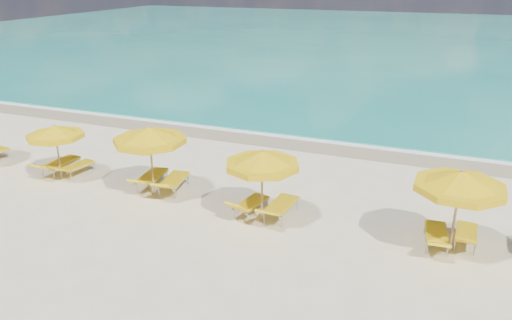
% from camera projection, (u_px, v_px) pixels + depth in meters
% --- Properties ---
extents(ground_plane, '(120.00, 120.00, 0.00)m').
position_uv_depth(ground_plane, '(239.00, 209.00, 16.43)').
color(ground_plane, beige).
extents(ocean, '(120.00, 80.00, 0.30)m').
position_uv_depth(ocean, '(402.00, 38.00, 58.18)').
color(ocean, '#167D6D').
rests_on(ocean, ground).
extents(wet_sand_band, '(120.00, 2.60, 0.01)m').
position_uv_depth(wet_sand_band, '(303.00, 142.00, 22.87)').
color(wet_sand_band, tan).
rests_on(wet_sand_band, ground).
extents(foam_line, '(120.00, 1.20, 0.03)m').
position_uv_depth(foam_line, '(308.00, 137.00, 23.56)').
color(foam_line, white).
rests_on(foam_line, ground).
extents(whitecap_near, '(14.00, 0.36, 0.05)m').
position_uv_depth(whitecap_near, '(258.00, 89.00, 33.28)').
color(whitecap_near, white).
rests_on(whitecap_near, ground).
extents(whitecap_far, '(18.00, 0.30, 0.05)m').
position_uv_depth(whitecap_far, '(482.00, 84.00, 34.56)').
color(whitecap_far, white).
rests_on(whitecap_far, ground).
extents(umbrella_2, '(2.54, 2.54, 2.11)m').
position_uv_depth(umbrella_2, '(55.00, 132.00, 18.30)').
color(umbrella_2, tan).
rests_on(umbrella_2, ground).
extents(umbrella_3, '(3.27, 3.27, 2.52)m').
position_uv_depth(umbrella_3, '(150.00, 136.00, 16.77)').
color(umbrella_3, tan).
rests_on(umbrella_3, ground).
extents(umbrella_4, '(2.36, 2.36, 2.35)m').
position_uv_depth(umbrella_4, '(262.00, 160.00, 15.03)').
color(umbrella_4, tan).
rests_on(umbrella_4, ground).
extents(umbrella_5, '(3.17, 3.17, 2.49)m').
position_uv_depth(umbrella_5, '(460.00, 182.00, 13.19)').
color(umbrella_5, tan).
rests_on(umbrella_5, ground).
extents(lounger_2_left, '(0.81, 2.09, 0.77)m').
position_uv_depth(lounger_2_left, '(60.00, 167.00, 19.32)').
color(lounger_2_left, '#A5A8AD').
rests_on(lounger_2_left, ground).
extents(lounger_2_right, '(0.86, 1.79, 0.65)m').
position_uv_depth(lounger_2_right, '(77.00, 169.00, 19.18)').
color(lounger_2_right, '#A5A8AD').
rests_on(lounger_2_right, ground).
extents(lounger_3_left, '(0.94, 2.12, 0.79)m').
position_uv_depth(lounger_3_left, '(152.00, 181.00, 18.03)').
color(lounger_3_left, '#A5A8AD').
rests_on(lounger_3_left, ground).
extents(lounger_3_right, '(0.96, 2.12, 0.80)m').
position_uv_depth(lounger_3_right, '(173.00, 185.00, 17.68)').
color(lounger_3_right, '#A5A8AD').
rests_on(lounger_3_right, ground).
extents(lounger_4_left, '(0.91, 1.85, 0.80)m').
position_uv_depth(lounger_4_left, '(250.00, 208.00, 16.04)').
color(lounger_4_left, '#A5A8AD').
rests_on(lounger_4_left, ground).
extents(lounger_4_right, '(0.81, 2.09, 0.77)m').
position_uv_depth(lounger_4_right, '(280.00, 210.00, 15.81)').
color(lounger_4_right, '#A5A8AD').
rests_on(lounger_4_right, ground).
extents(lounger_5_left, '(0.79, 1.94, 0.69)m').
position_uv_depth(lounger_5_left, '(436.00, 239.00, 14.17)').
color(lounger_5_left, '#A5A8AD').
rests_on(lounger_5_left, ground).
extents(lounger_5_right, '(0.66, 1.77, 0.74)m').
position_uv_depth(lounger_5_right, '(466.00, 238.00, 14.22)').
color(lounger_5_right, '#A5A8AD').
rests_on(lounger_5_right, ground).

